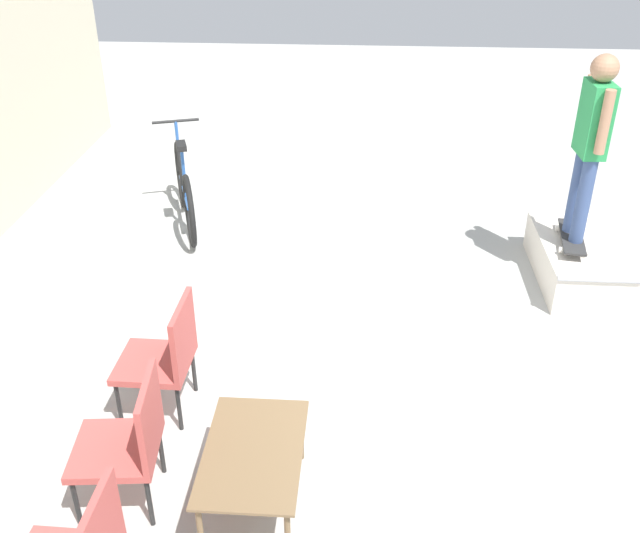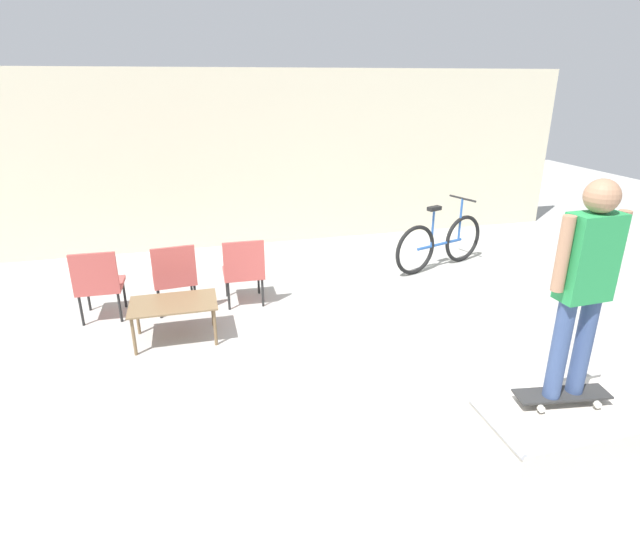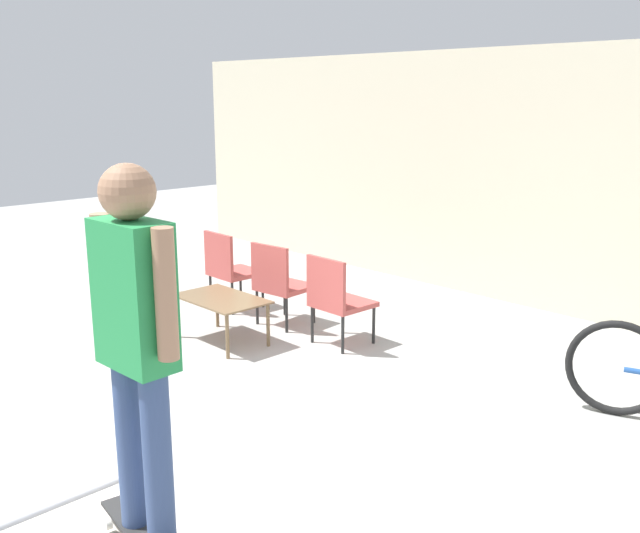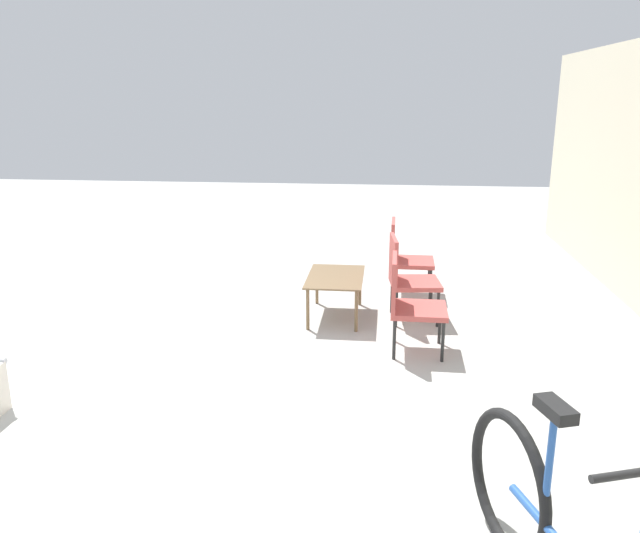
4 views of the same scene
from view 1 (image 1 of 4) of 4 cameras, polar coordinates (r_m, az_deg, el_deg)
name	(u,v)px [view 1 (image 1 of 4)]	position (r m, az deg, el deg)	size (l,w,h in m)	color
ground_plane	(450,384)	(5.78, 10.39, -9.25)	(24.00, 24.00, 0.00)	#A8A8A3
skate_ramp_box	(576,261)	(7.38, 19.81, 0.42)	(1.42, 0.72, 0.42)	silver
skateboard_on_ramp	(572,237)	(7.20, 19.50, 2.26)	(0.77, 0.33, 0.07)	#2D2D2D
person_skater	(592,134)	(6.83, 20.92, 9.85)	(0.57, 0.24, 1.70)	#384C7A
coffee_table	(254,457)	(4.52, -5.34, -14.90)	(0.96, 0.60, 0.47)	brown
patio_chair_center	(129,438)	(4.63, -15.01, -13.13)	(0.57, 0.57, 0.92)	black
patio_chair_right	(166,353)	(5.27, -12.24, -6.81)	(0.53, 0.53, 0.92)	black
bicycle	(185,190)	(8.12, -10.78, 6.05)	(1.75, 0.71, 1.08)	black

